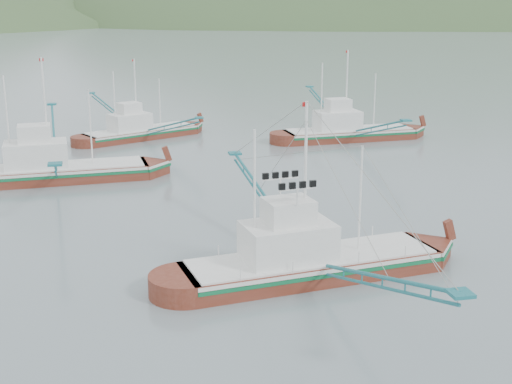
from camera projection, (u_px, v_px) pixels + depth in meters
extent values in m
plane|color=slate|center=(279.00, 275.00, 40.01)|extent=(1200.00, 1200.00, 0.00)
cube|color=#5F2214|center=(311.00, 273.00, 39.68)|extent=(14.89, 5.89, 1.93)
cube|color=silver|center=(312.00, 260.00, 39.46)|extent=(14.61, 5.93, 0.21)
cube|color=#0E6237|center=(312.00, 264.00, 39.52)|extent=(14.62, 5.95, 0.21)
cube|color=silver|center=(312.00, 256.00, 39.41)|extent=(14.15, 5.60, 0.12)
cube|color=silver|center=(288.00, 242.00, 38.65)|extent=(5.22, 3.75, 2.12)
cube|color=silver|center=(288.00, 211.00, 38.19)|extent=(2.79, 2.46, 1.35)
cylinder|color=white|center=(305.00, 182.00, 38.10)|extent=(0.15, 0.15, 8.69)
cylinder|color=white|center=(255.00, 199.00, 37.30)|extent=(0.14, 0.14, 7.39)
cylinder|color=white|center=(360.00, 199.00, 39.59)|extent=(0.12, 0.12, 6.08)
cube|color=#5F2214|center=(141.00, 137.00, 77.98)|extent=(12.90, 8.65, 1.70)
cube|color=silver|center=(141.00, 130.00, 77.78)|extent=(12.71, 8.60, 0.19)
cube|color=#0E6237|center=(141.00, 132.00, 77.84)|extent=(12.71, 8.62, 0.19)
cube|color=silver|center=(141.00, 129.00, 77.74)|extent=(12.26, 8.22, 0.10)
cube|color=silver|center=(130.00, 122.00, 76.74)|extent=(5.00, 4.30, 1.86)
cube|color=silver|center=(129.00, 108.00, 76.33)|extent=(2.80, 2.65, 1.19)
cylinder|color=white|center=(136.00, 95.00, 76.48)|extent=(0.14, 0.14, 7.63)
cylinder|color=white|center=(115.00, 102.00, 75.11)|extent=(0.12, 0.12, 6.48)
cylinder|color=white|center=(160.00, 103.00, 78.56)|extent=(0.10, 0.10, 5.34)
cube|color=#5F2214|center=(57.00, 178.00, 60.21)|extent=(15.40, 5.00, 2.02)
cube|color=silver|center=(56.00, 169.00, 59.98)|extent=(15.10, 5.06, 0.22)
cube|color=#0E6237|center=(56.00, 171.00, 60.05)|extent=(15.10, 5.08, 0.22)
cube|color=silver|center=(56.00, 166.00, 59.92)|extent=(14.63, 4.75, 0.12)
cube|color=silver|center=(36.00, 155.00, 59.24)|extent=(5.25, 3.55, 2.22)
cube|color=silver|center=(34.00, 133.00, 58.76)|extent=(2.77, 2.39, 1.42)
cylinder|color=white|center=(46.00, 113.00, 58.59)|extent=(0.16, 0.16, 9.10)
cylinder|color=white|center=(7.00, 123.00, 57.97)|extent=(0.14, 0.14, 7.74)
cylinder|color=white|center=(91.00, 128.00, 59.89)|extent=(0.12, 0.12, 6.37)
cube|color=#5F2214|center=(349.00, 138.00, 77.30)|extent=(14.34, 4.61, 1.89)
cube|color=silver|center=(349.00, 131.00, 77.09)|extent=(14.06, 4.67, 0.21)
cube|color=#0E6237|center=(349.00, 133.00, 77.15)|extent=(14.06, 4.68, 0.21)
cube|color=silver|center=(349.00, 129.00, 77.04)|extent=(13.62, 4.38, 0.11)
cube|color=silver|center=(337.00, 121.00, 76.41)|extent=(4.89, 3.29, 2.07)
cube|color=silver|center=(338.00, 105.00, 75.95)|extent=(2.57, 2.22, 1.32)
cylinder|color=white|center=(347.00, 90.00, 75.80)|extent=(0.15, 0.15, 8.48)
cylinder|color=white|center=(322.00, 97.00, 75.23)|extent=(0.13, 0.13, 7.21)
cylinder|color=white|center=(375.00, 101.00, 77.00)|extent=(0.11, 0.11, 5.94)
ellipsoid|color=#37522A|center=(464.00, 18.00, 494.09)|extent=(684.00, 432.00, 306.00)
ellipsoid|color=slate|center=(147.00, 15.00, 573.57)|extent=(960.00, 400.00, 240.00)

